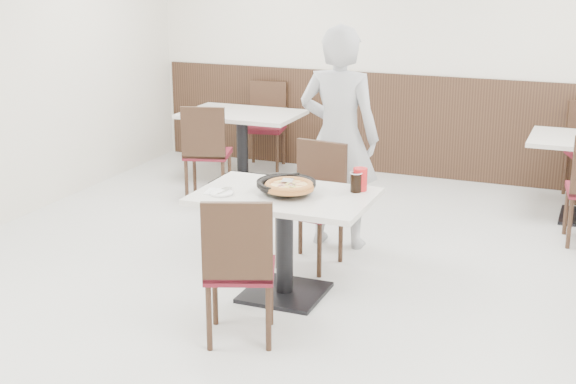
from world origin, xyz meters
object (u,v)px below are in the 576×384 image
at_px(chair_far, 310,207).
at_px(bg_chair_left_near, 208,151).
at_px(diner_person, 339,138).
at_px(chair_near, 240,267).
at_px(pizza_pan, 286,187).
at_px(cola_glass, 356,183).
at_px(main_table, 285,245).
at_px(side_plate, 221,193).
at_px(bg_chair_left_far, 265,126).
at_px(red_cup, 360,179).
at_px(pizza, 289,187).
at_px(bg_table_left, 242,147).

relative_size(chair_far, bg_chair_left_near, 1.00).
bearing_deg(diner_person, chair_near, 87.95).
height_order(pizza_pan, cola_glass, cola_glass).
xyz_separation_m(main_table, side_plate, (-0.39, -0.18, 0.38)).
relative_size(diner_person, bg_chair_left_far, 1.91).
relative_size(chair_far, bg_chair_left_far, 1.00).
relative_size(red_cup, bg_chair_left_near, 0.17).
distance_m(chair_far, diner_person, 0.69).
distance_m(main_table, pizza, 0.44).
distance_m(side_plate, diner_person, 1.39).
distance_m(main_table, chair_far, 0.61).
bearing_deg(bg_chair_left_near, chair_far, -55.99).
relative_size(cola_glass, diner_person, 0.07).
bearing_deg(chair_far, bg_chair_left_far, -52.09).
xyz_separation_m(pizza, side_plate, (-0.44, -0.14, -0.05)).
xyz_separation_m(main_table, chair_near, (-0.01, -0.71, 0.10)).
distance_m(bg_table_left, bg_chair_left_far, 0.66).
height_order(chair_near, bg_chair_left_near, same).
xyz_separation_m(main_table, diner_person, (0.01, 1.14, 0.53)).
height_order(chair_near, diner_person, diner_person).
relative_size(chair_far, red_cup, 5.94).
relative_size(side_plate, bg_chair_left_near, 0.17).
bearing_deg(side_plate, cola_glass, 25.48).
bearing_deg(pizza, red_cup, 37.34).
height_order(main_table, diner_person, diner_person).
bearing_deg(diner_person, red_cup, 115.57).
bearing_deg(pizza_pan, chair_far, 94.32).
height_order(pizza, bg_table_left, pizza).
xyz_separation_m(pizza, bg_chair_left_far, (-1.61, 3.26, -0.34)).
xyz_separation_m(chair_near, chair_far, (-0.03, 1.31, 0.00)).
bearing_deg(red_cup, bg_table_left, 130.82).
bearing_deg(cola_glass, pizza_pan, -154.31).
height_order(side_plate, bg_chair_left_far, bg_chair_left_far).
bearing_deg(bg_chair_left_near, pizza_pan, -65.77).
xyz_separation_m(bg_table_left, bg_chair_left_near, (-0.06, -0.67, 0.10)).
relative_size(pizza_pan, pizza, 1.10).
relative_size(main_table, pizza, 3.55).
height_order(chair_far, bg_table_left, chair_far).
distance_m(chair_near, bg_chair_left_far, 4.22).
xyz_separation_m(main_table, bg_chair_left_near, (-1.59, 1.90, 0.10)).
distance_m(cola_glass, bg_chair_left_far, 3.62).
distance_m(chair_near, red_cup, 1.14).
distance_m(side_plate, bg_chair_left_far, 3.60).
bearing_deg(pizza, pizza_pan, 128.68).
distance_m(chair_near, cola_glass, 1.09).
bearing_deg(side_plate, chair_near, -54.01).
height_order(side_plate, bg_table_left, side_plate).
bearing_deg(main_table, chair_far, 93.58).
relative_size(bg_table_left, bg_chair_left_far, 1.26).
xyz_separation_m(bg_table_left, bg_chair_left_far, (-0.03, 0.65, 0.10)).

